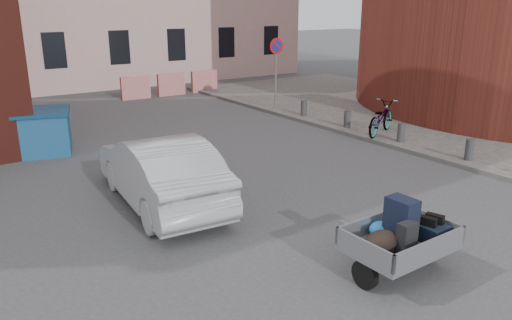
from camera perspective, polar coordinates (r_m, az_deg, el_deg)
ground at (r=8.88m, az=7.99°, el=-9.16°), size 120.00×120.00×0.00m
sidewalk at (r=18.71m, az=22.60°, el=4.00°), size 9.00×24.00×0.12m
no_parking_sign at (r=19.20m, az=2.34°, el=11.52°), size 0.60×0.09×2.65m
bollards at (r=15.12m, az=16.25°, el=3.05°), size 0.22×9.02×0.55m
barriers at (r=23.18m, az=-9.66°, el=8.51°), size 4.70×0.18×1.00m
trailer at (r=7.84m, az=16.09°, el=-8.50°), size 1.61×1.81×1.20m
dumpster at (r=15.02m, az=-25.83°, el=2.76°), size 3.19×2.25×1.21m
silver_car at (r=10.33m, az=-10.86°, el=-1.17°), size 1.88×4.45×1.43m
bicycle at (r=15.83m, az=14.04°, el=4.69°), size 2.02×1.36×1.00m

